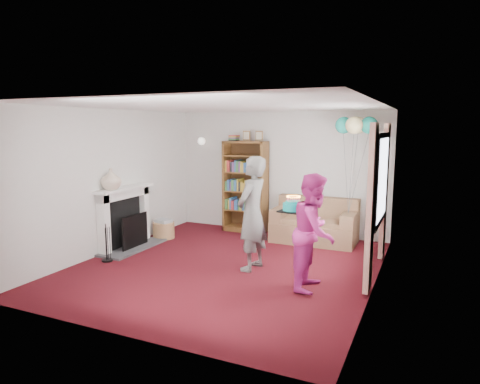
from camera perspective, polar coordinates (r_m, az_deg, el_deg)
The scene contains 16 objects.
ground at distance 6.90m, azimuth -1.86°, elevation -9.86°, with size 5.00×5.00×0.00m, color #33070D.
wall_back at distance 8.91m, azimuth 5.24°, elevation 2.59°, with size 4.50×0.02×2.50m, color silver.
wall_left at distance 7.86m, azimuth -16.85°, elevation 1.43°, with size 0.02×5.00×2.50m, color silver.
wall_right at distance 5.98m, azimuth 17.93°, elevation -0.84°, with size 0.02×5.00×2.50m, color silver.
ceiling at distance 6.55m, azimuth -1.97°, elevation 11.41°, with size 4.50×5.00×0.01m, color white.
fireplace at distance 8.02m, azimuth -14.79°, elevation -3.70°, with size 0.55×1.80×1.12m.
window_bay at distance 6.58m, azimuth 18.04°, elevation -0.41°, with size 0.14×2.02×2.20m.
wall_sconce at distance 9.45m, azimuth -5.14°, elevation 6.78°, with size 0.16×0.23×0.16m.
bookcase at distance 9.00m, azimuth 0.80°, elevation 0.65°, with size 0.90×0.42×2.11m.
sofa at distance 8.39m, azimuth 9.98°, elevation -4.35°, with size 1.58×0.83×0.83m.
wicker_basket at distance 8.66m, azimuth -10.14°, elevation -4.95°, with size 0.42×0.42×0.38m.
person_striped at distance 6.55m, azimuth 1.62°, elevation -2.89°, with size 0.64×0.42×1.76m, color black.
person_magenta at distance 5.88m, azimuth 9.88°, elevation -5.23°, with size 0.77×0.60×1.59m, color #BA257D.
birthday_cake at distance 6.00m, azimuth 7.11°, elevation -1.98°, with size 0.35×0.35×0.22m.
balloons at distance 7.92m, azimuth 15.24°, elevation 8.58°, with size 0.74×0.74×1.73m.
mantel_vase at distance 7.65m, azimuth -16.82°, elevation 1.67°, with size 0.35×0.35×0.36m, color beige.
Camera 1 is at (2.89, -5.86, 2.20)m, focal length 32.00 mm.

